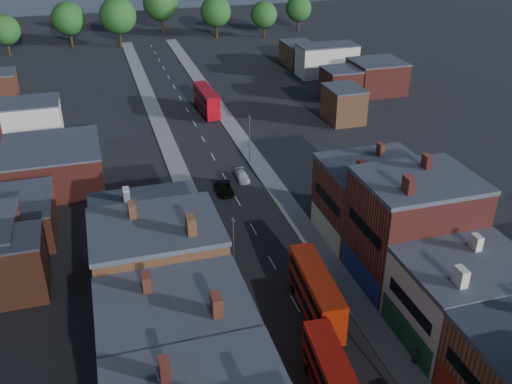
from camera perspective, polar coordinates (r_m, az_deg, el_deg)
pavement_west at (r=82.40m, az=-6.57°, el=-0.85°), size 3.00×200.00×0.12m
pavement_east at (r=85.18m, az=2.04°, el=0.34°), size 3.00×200.00×0.12m
lamp_post_2 at (r=63.40m, az=-2.24°, el=-5.38°), size 0.25×0.70×8.12m
lamp_post_3 at (r=91.53m, az=-0.67°, el=5.60°), size 0.25×0.70×8.12m
bus_0 at (r=51.69m, az=7.69°, el=-18.13°), size 3.45×10.92×4.64m
bus_1 at (r=60.22m, az=6.01°, el=-9.93°), size 3.53×11.72×5.00m
bus_2 at (r=114.68m, az=-4.98°, el=9.12°), size 3.26×11.59×4.96m
car_2 at (r=83.94m, az=-3.18°, el=0.35°), size 2.67×5.11×1.37m
car_3 at (r=87.70m, az=-1.39°, el=1.61°), size 1.82×4.23×1.21m
ped_1 at (r=53.69m, az=0.36°, el=-17.98°), size 0.87×0.58×1.66m
ped_3 at (r=57.32m, az=15.62°, el=-15.43°), size 0.88×1.27×1.98m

